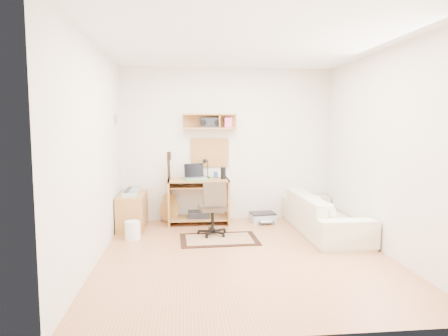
{
  "coord_description": "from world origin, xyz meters",
  "views": [
    {
      "loc": [
        -0.75,
        -4.91,
        1.64
      ],
      "look_at": [
        -0.15,
        1.05,
        1.0
      ],
      "focal_mm": 32.33,
      "sensor_mm": 36.0,
      "label": 1
    }
  ],
  "objects": [
    {
      "name": "cork_board",
      "position": [
        -0.3,
        1.98,
        1.17
      ],
      "size": [
        0.64,
        0.03,
        0.49
      ],
      "primitive_type": "cube",
      "color": "tan",
      "rests_on": "back_wall"
    },
    {
      "name": "desk",
      "position": [
        -0.51,
        1.73,
        0.38
      ],
      "size": [
        1.0,
        0.55,
        0.75
      ],
      "primitive_type": null,
      "color": "#B17C3E",
      "rests_on": "floor"
    },
    {
      "name": "wall_shelf",
      "position": [
        -0.3,
        1.88,
        1.7
      ],
      "size": [
        0.9,
        0.25,
        0.26
      ],
      "primitive_type": "cube",
      "color": "#B17C3E",
      "rests_on": "back_wall"
    },
    {
      "name": "music_keyboard",
      "position": [
        -1.58,
        1.55,
        0.58
      ],
      "size": [
        0.22,
        0.71,
        0.06
      ],
      "primitive_type": "cube",
      "color": "#B2B5BA",
      "rests_on": "cabinet"
    },
    {
      "name": "floor",
      "position": [
        0.0,
        0.0,
        -0.01
      ],
      "size": [
        3.6,
        4.0,
        0.01
      ],
      "primitive_type": "cube",
      "color": "#BD7B4E",
      "rests_on": "ground"
    },
    {
      "name": "wall_photo",
      "position": [
        -1.79,
        1.5,
        1.72
      ],
      "size": [
        0.02,
        0.2,
        0.15
      ],
      "primitive_type": "cube",
      "color": "#4C8CBF",
      "rests_on": "left_wall"
    },
    {
      "name": "pencil_cup",
      "position": [
        -0.21,
        1.83,
        0.8
      ],
      "size": [
        0.07,
        0.07,
        0.1
      ],
      "primitive_type": "cylinder",
      "color": "#304F90",
      "rests_on": "desk"
    },
    {
      "name": "speaker",
      "position": [
        -0.1,
        1.68,
        0.85
      ],
      "size": [
        0.09,
        0.09,
        0.2
      ],
      "primitive_type": "cylinder",
      "color": "black",
      "rests_on": "desk"
    },
    {
      "name": "ceiling",
      "position": [
        0.0,
        0.0,
        2.6
      ],
      "size": [
        3.6,
        4.0,
        0.01
      ],
      "primitive_type": "cube",
      "color": "white",
      "rests_on": "ground"
    },
    {
      "name": "sofa",
      "position": [
        1.38,
        0.94,
        0.39
      ],
      "size": [
        0.59,
        2.02,
        0.79
      ],
      "primitive_type": "imported",
      "rotation": [
        0.0,
        0.0,
        1.57
      ],
      "color": "beige",
      "rests_on": "floor"
    },
    {
      "name": "guitar",
      "position": [
        -0.99,
        1.86,
        0.6
      ],
      "size": [
        0.34,
        0.23,
        1.2
      ],
      "primitive_type": null,
      "rotation": [
        0.0,
        0.0,
        -0.1
      ],
      "color": "#B27F37",
      "rests_on": "floor"
    },
    {
      "name": "boombox",
      "position": [
        -0.3,
        1.87,
        1.68
      ],
      "size": [
        0.32,
        0.15,
        0.16
      ],
      "primitive_type": "cube",
      "color": "black",
      "rests_on": "wall_shelf"
    },
    {
      "name": "cabinet",
      "position": [
        -1.58,
        1.55,
        0.28
      ],
      "size": [
        0.4,
        0.9,
        0.55
      ],
      "primitive_type": "cube",
      "color": "#B17C3E",
      "rests_on": "floor"
    },
    {
      "name": "rug",
      "position": [
        -0.26,
        0.71,
        0.01
      ],
      "size": [
        1.13,
        0.77,
        0.01
      ],
      "primitive_type": "cube",
      "rotation": [
        0.0,
        0.0,
        0.03
      ],
      "color": "tan",
      "rests_on": "floor"
    },
    {
      "name": "waste_basket",
      "position": [
        -1.49,
        0.88,
        0.13
      ],
      "size": [
        0.28,
        0.28,
        0.26
      ],
      "primitive_type": "cylinder",
      "rotation": [
        0.0,
        0.0,
        -0.34
      ],
      "color": "white",
      "rests_on": "floor"
    },
    {
      "name": "printer",
      "position": [
        0.57,
        1.69,
        0.08
      ],
      "size": [
        0.45,
        0.37,
        0.16
      ],
      "primitive_type": "cube",
      "rotation": [
        0.0,
        0.0,
        0.13
      ],
      "color": "#A5A8AA",
      "rests_on": "floor"
    },
    {
      "name": "back_wall",
      "position": [
        0.0,
        2.0,
        1.3
      ],
      "size": [
        3.6,
        0.01,
        2.6
      ],
      "primitive_type": "cube",
      "color": "silver",
      "rests_on": "ground"
    },
    {
      "name": "task_chair",
      "position": [
        -0.33,
        0.96,
        0.42
      ],
      "size": [
        0.48,
        0.48,
        0.84
      ],
      "primitive_type": null,
      "rotation": [
        0.0,
        0.0,
        0.14
      ],
      "color": "#3A2E22",
      "rests_on": "floor"
    },
    {
      "name": "left_wall",
      "position": [
        -1.8,
        0.0,
        1.3
      ],
      "size": [
        0.01,
        4.0,
        2.6
      ],
      "primitive_type": "cube",
      "color": "silver",
      "rests_on": "ground"
    },
    {
      "name": "desk_lamp",
      "position": [
        -0.34,
        1.87,
        0.91
      ],
      "size": [
        0.11,
        0.11,
        0.32
      ],
      "primitive_type": null,
      "color": "black",
      "rests_on": "desk"
    },
    {
      "name": "laptop",
      "position": [
        -0.55,
        1.71,
        0.88
      ],
      "size": [
        0.41,
        0.41,
        0.25
      ],
      "primitive_type": null,
      "rotation": [
        0.0,
        0.0,
        0.29
      ],
      "color": "silver",
      "rests_on": "desk"
    },
    {
      "name": "right_wall",
      "position": [
        1.8,
        0.0,
        1.3
      ],
      "size": [
        0.01,
        4.0,
        2.6
      ],
      "primitive_type": "cube",
      "color": "silver",
      "rests_on": "ground"
    }
  ]
}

